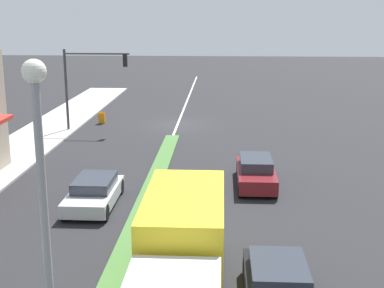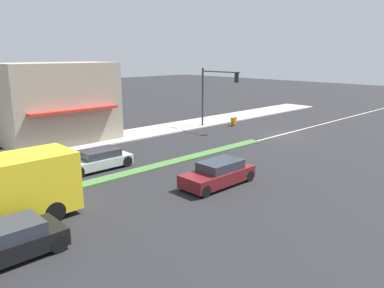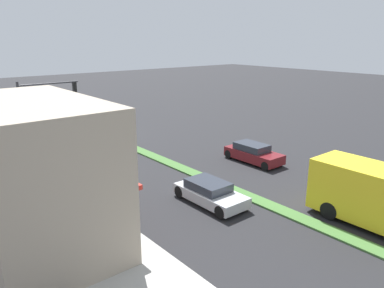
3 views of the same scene
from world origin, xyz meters
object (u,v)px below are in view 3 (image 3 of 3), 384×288
object	(u,v)px
traffic_signal_main	(40,105)
warning_aframe_sign	(39,141)
sedan_maroon	(253,153)
pedestrian	(43,198)
sedan_silver	(210,193)

from	to	relation	value
traffic_signal_main	warning_aframe_sign	size ratio (longest dim) A/B	6.69
traffic_signal_main	sedan_maroon	size ratio (longest dim) A/B	1.28
pedestrian	sedan_maroon	size ratio (longest dim) A/B	0.40
warning_aframe_sign	sedan_silver	xyz separation A→B (m)	(-3.54, 17.32, 0.18)
pedestrian	warning_aframe_sign	size ratio (longest dim) A/B	2.07
warning_aframe_sign	pedestrian	bearing A→B (deg)	73.09
pedestrian	sedan_silver	size ratio (longest dim) A/B	0.41
traffic_signal_main	sedan_silver	size ratio (longest dim) A/B	1.32
traffic_signal_main	sedan_maroon	distance (m)	16.28
warning_aframe_sign	sedan_maroon	world-z (taller)	sedan_maroon
traffic_signal_main	warning_aframe_sign	xyz separation A→B (m)	(-0.38, -2.61, -3.47)
pedestrian	warning_aframe_sign	bearing A→B (deg)	-106.91
traffic_signal_main	pedestrian	bearing A→B (deg)	71.10
traffic_signal_main	warning_aframe_sign	distance (m)	4.36
pedestrian	sedan_maroon	world-z (taller)	pedestrian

